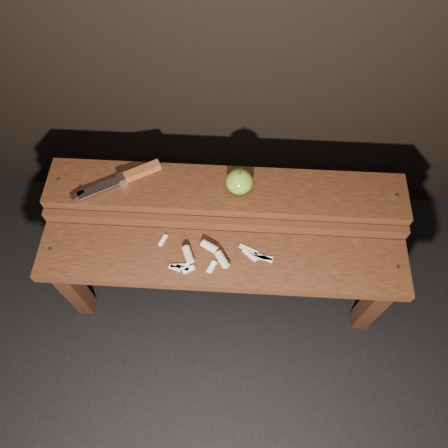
# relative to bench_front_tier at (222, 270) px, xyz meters

# --- Properties ---
(ground) EXTENTS (60.00, 60.00, 0.00)m
(ground) POSITION_rel_bench_front_tier_xyz_m (0.00, 0.06, -0.35)
(ground) COLOR black
(bench_front_tier) EXTENTS (1.20, 0.20, 0.42)m
(bench_front_tier) POSITION_rel_bench_front_tier_xyz_m (0.00, 0.00, 0.00)
(bench_front_tier) COLOR #33190C
(bench_front_tier) RESTS_ON ground
(bench_rear_tier) EXTENTS (1.20, 0.21, 0.50)m
(bench_rear_tier) POSITION_rel_bench_front_tier_xyz_m (0.00, 0.23, 0.06)
(bench_rear_tier) COLOR #33190C
(bench_rear_tier) RESTS_ON ground
(apple) EXTENTS (0.09, 0.09, 0.09)m
(apple) POSITION_rel_bench_front_tier_xyz_m (0.04, 0.23, 0.19)
(apple) COLOR olive
(apple) RESTS_ON bench_rear_tier
(knife) EXTENTS (0.28, 0.17, 0.03)m
(knife) POSITION_rel_bench_front_tier_xyz_m (-0.32, 0.25, 0.16)
(knife) COLOR brown
(knife) RESTS_ON bench_rear_tier
(apple_scraps) EXTENTS (0.38, 0.14, 0.03)m
(apple_scraps) POSITION_rel_bench_front_tier_xyz_m (-0.04, 0.02, 0.08)
(apple_scraps) COLOR beige
(apple_scraps) RESTS_ON bench_front_tier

